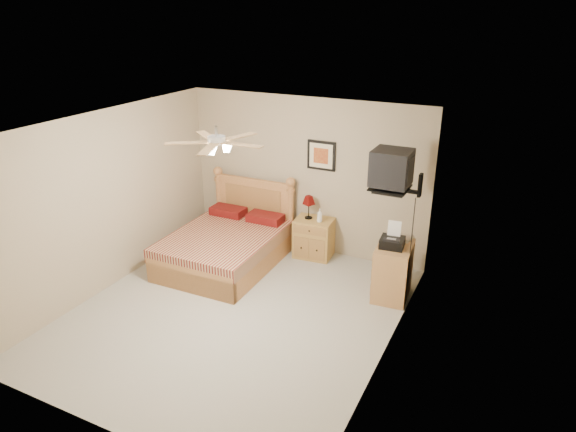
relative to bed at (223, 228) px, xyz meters
name	(u,v)px	position (x,y,z in m)	size (l,w,h in m)	color
floor	(235,313)	(0.85, -1.12, -0.62)	(4.50, 4.50, 0.00)	#A09C91
ceiling	(226,126)	(0.85, -1.12, 1.88)	(4.00, 4.50, 0.04)	white
wall_back	(306,176)	(0.85, 1.13, 0.63)	(4.00, 0.04, 2.50)	tan
wall_front	(92,321)	(0.85, -3.37, 0.63)	(4.00, 0.04, 2.50)	tan
wall_left	(107,201)	(-1.15, -1.12, 0.63)	(0.04, 4.50, 2.50)	tan
wall_right	(390,259)	(2.85, -1.12, 0.63)	(0.04, 4.50, 2.50)	tan
bed	(223,228)	(0.00, 0.00, 0.00)	(1.47, 1.93, 1.25)	#AC7137
nightstand	(314,238)	(1.12, 0.88, -0.31)	(0.59, 0.44, 0.63)	#B0843E
table_lamp	(309,207)	(1.02, 0.90, 0.20)	(0.20, 0.20, 0.38)	#540706
lotion_bottle	(320,215)	(1.23, 0.84, 0.12)	(0.08, 0.08, 0.21)	white
framed_picture	(321,156)	(1.12, 1.11, 1.00)	(0.46, 0.04, 0.46)	black
dresser	(393,271)	(2.58, 0.22, -0.24)	(0.46, 0.66, 0.77)	tan
fax_machine	(393,236)	(2.55, 0.17, 0.32)	(0.31, 0.33, 0.33)	black
magazine_lower	(398,237)	(2.55, 0.49, 0.16)	(0.20, 0.27, 0.03)	#B6A58D
magazine_upper	(399,236)	(2.57, 0.49, 0.18)	(0.17, 0.24, 0.02)	gray
wall_tv	(403,172)	(2.60, 0.22, 1.19)	(0.56, 0.46, 0.58)	black
ceiling_fan	(217,142)	(0.85, -1.32, 1.74)	(1.14, 1.14, 0.28)	silver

